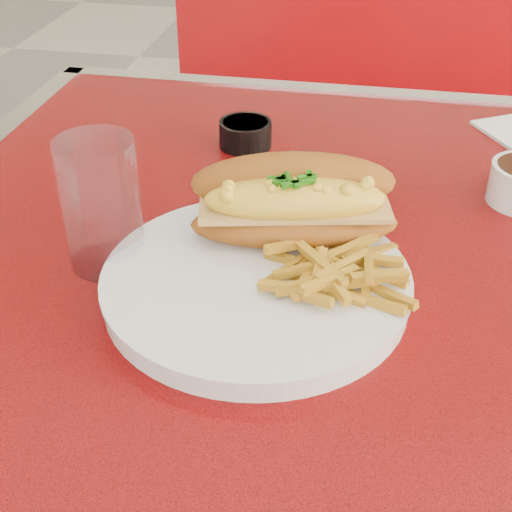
% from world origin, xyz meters
% --- Properties ---
extents(diner_table, '(1.23, 0.83, 0.77)m').
position_xyz_m(diner_table, '(0.00, 0.00, 0.61)').
color(diner_table, red).
rests_on(diner_table, ground).
extents(booth_bench_far, '(1.20, 0.51, 0.90)m').
position_xyz_m(booth_bench_far, '(0.00, 0.81, 0.29)').
color(booth_bench_far, '#980A0E').
rests_on(booth_bench_far, ground).
extents(dinner_plate, '(0.32, 0.32, 0.02)m').
position_xyz_m(dinner_plate, '(-0.21, -0.11, 0.78)').
color(dinner_plate, white).
rests_on(dinner_plate, diner_table).
extents(mac_hoagie, '(0.21, 0.13, 0.09)m').
position_xyz_m(mac_hoagie, '(-0.19, -0.04, 0.83)').
color(mac_hoagie, '#9F5819').
rests_on(mac_hoagie, dinner_plate).
extents(fries_pile, '(0.12, 0.11, 0.03)m').
position_xyz_m(fries_pile, '(-0.14, -0.10, 0.80)').
color(fries_pile, gold).
rests_on(fries_pile, dinner_plate).
extents(fork, '(0.05, 0.16, 0.00)m').
position_xyz_m(fork, '(-0.14, -0.08, 0.79)').
color(fork, silver).
rests_on(fork, dinner_plate).
extents(sauce_cup_left, '(0.08, 0.08, 0.03)m').
position_xyz_m(sauce_cup_left, '(-0.28, 0.19, 0.79)').
color(sauce_cup_left, black).
rests_on(sauce_cup_left, diner_table).
extents(water_tumbler, '(0.08, 0.08, 0.12)m').
position_xyz_m(water_tumbler, '(-0.36, -0.08, 0.83)').
color(water_tumbler, silver).
rests_on(water_tumbler, diner_table).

